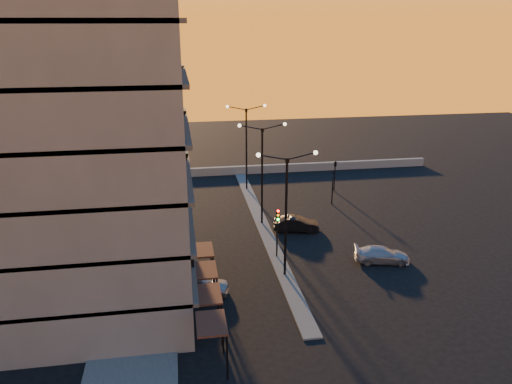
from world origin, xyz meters
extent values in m
plane|color=black|center=(0.00, 0.00, 0.00)|extent=(120.00, 120.00, 0.00)
cube|color=#4F4F4C|center=(-10.50, 4.00, 0.06)|extent=(5.00, 40.00, 0.12)
cube|color=#4F4F4C|center=(0.00, 10.00, 0.06)|extent=(1.20, 36.00, 0.12)
cube|color=gray|center=(2.00, 26.00, 0.50)|extent=(44.00, 0.50, 1.00)
cylinder|color=#67635A|center=(-14.00, 2.00, 12.50)|extent=(14.00, 14.00, 25.00)
cube|color=#67635A|center=(-14.00, -3.00, 12.50)|extent=(14.00, 10.00, 25.00)
cylinder|color=black|center=(-14.00, 2.00, 1.60)|extent=(14.16, 14.16, 2.40)
cube|color=black|center=(-6.80, -2.00, 3.60)|extent=(0.15, 3.20, 1.20)
cylinder|color=black|center=(0.00, 0.00, 4.50)|extent=(0.18, 0.18, 9.00)
cube|color=black|center=(0.00, 0.00, 8.90)|extent=(0.25, 0.25, 0.35)
sphere|color=#FFE5B2|center=(-2.00, 0.00, 9.35)|extent=(0.32, 0.32, 0.32)
sphere|color=#FFE5B2|center=(2.00, 0.00, 9.35)|extent=(0.32, 0.32, 0.32)
cylinder|color=black|center=(0.00, 10.00, 4.50)|extent=(0.18, 0.18, 9.00)
cube|color=black|center=(0.00, 10.00, 8.90)|extent=(0.25, 0.25, 0.35)
sphere|color=#FFE5B2|center=(-2.00, 10.00, 9.35)|extent=(0.32, 0.32, 0.32)
sphere|color=#FFE5B2|center=(2.00, 10.00, 9.35)|extent=(0.32, 0.32, 0.32)
cylinder|color=black|center=(0.00, 20.00, 4.50)|extent=(0.18, 0.18, 9.00)
cube|color=black|center=(0.00, 20.00, 8.90)|extent=(0.25, 0.25, 0.35)
sphere|color=#FFE5B2|center=(-2.00, 20.00, 9.35)|extent=(0.32, 0.32, 0.32)
sphere|color=#FFE5B2|center=(2.00, 20.00, 9.35)|extent=(0.32, 0.32, 0.32)
cylinder|color=black|center=(0.00, 3.00, 1.60)|extent=(0.12, 0.12, 3.20)
cube|color=black|center=(0.00, 2.82, 3.75)|extent=(0.28, 0.16, 1.00)
sphere|color=#FF0C05|center=(0.00, 2.72, 4.10)|extent=(0.20, 0.20, 0.20)
sphere|color=orange|center=(0.00, 2.72, 3.75)|extent=(0.20, 0.20, 0.20)
sphere|color=#0CFF26|center=(0.00, 2.72, 3.40)|extent=(0.20, 0.20, 0.20)
cylinder|color=black|center=(8.00, 14.00, 1.40)|extent=(0.12, 0.12, 2.80)
imported|color=black|center=(8.00, 14.00, 3.20)|extent=(0.13, 0.16, 0.80)
cylinder|color=black|center=(9.50, 18.00, 1.40)|extent=(0.12, 0.12, 2.80)
imported|color=black|center=(9.50, 18.00, 3.20)|extent=(0.42, 1.99, 0.80)
imported|color=#A1A3A9|center=(-6.50, -1.67, 0.73)|extent=(4.51, 2.37, 1.46)
imported|color=black|center=(2.78, 7.96, 0.67)|extent=(4.26, 2.14, 1.34)
imported|color=#A2A4AA|center=(8.00, 0.96, 0.62)|extent=(4.51, 2.57, 1.23)
camera|label=1|loc=(-7.36, -32.27, 18.08)|focal=35.00mm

